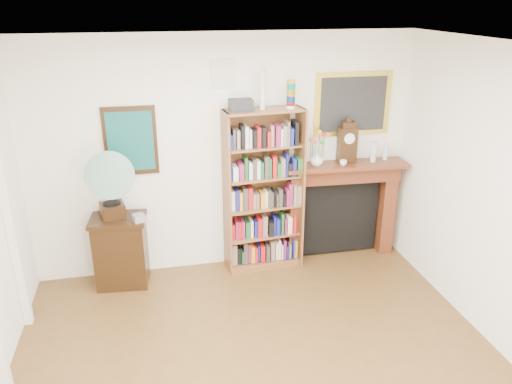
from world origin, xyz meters
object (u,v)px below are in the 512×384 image
Objects in this scene: bookshelf at (264,182)px; flower_vase at (317,159)px; gramophone at (108,182)px; fireplace at (341,201)px; bottle_right at (386,152)px; teacup at (343,163)px; mantel_clock at (347,143)px; side_cabinet at (121,251)px; cd_stack at (139,218)px; bottle_left at (374,152)px.

flower_vase is at bearing -4.69° from bookshelf.
fireplace is at bearing -7.54° from gramophone.
bottle_right is (3.29, 0.22, 0.05)m from gramophone.
bottle_right is at bearing 10.58° from teacup.
side_cabinet is at bearing -176.36° from mantel_clock.
bookshelf is at bearing -179.01° from flower_vase.
cd_stack is at bearing -22.32° from gramophone.
side_cabinet is 3.49× the size of bottle_left.
fireplace is 12.60× the size of cd_stack.
fireplace is at bearing 9.44° from flower_vase.
gramophone is 2.70m from teacup.
bookshelf is at bearing -179.44° from bottle_left.
fireplace is at bearing 178.06° from bottle_right.
cd_stack is 3.06m from bottle_right.
flower_vase is (-0.39, -0.03, -0.17)m from mantel_clock.
mantel_clock is at bearing 175.10° from bottle_left.
cd_stack is 0.60× the size of bottle_right.
mantel_clock is at bearing 7.67° from side_cabinet.
bottle_left is (0.72, 0.00, 0.04)m from flower_vase.
side_cabinet is at bearing -179.88° from teacup.
flower_vase reaches higher than teacup.
side_cabinet is 2.74m from fireplace.
teacup is at bearing -113.48° from fireplace.
flower_vase is (2.34, 0.07, 0.92)m from side_cabinet.
side_cabinet is 9.86× the size of teacup.
fireplace is 1.81× the size of gramophone.
cd_stack is 2.58m from mantel_clock.
flower_vase is at bearing 7.26° from side_cabinet.
side_cabinet is at bearing -174.34° from fireplace.
bottle_right is (0.53, -0.02, 0.61)m from fireplace.
side_cabinet is 1.00× the size of gramophone.
gramophone is (-2.76, -0.23, 0.56)m from fireplace.
fireplace reaches higher than side_cabinet.
fireplace is at bearing -1.56° from bookshelf.
gramophone is 9.83× the size of teacup.
bookshelf is 26.72× the size of teacup.
bookshelf is 0.69m from flower_vase.
cd_stack is (-2.48, -0.28, 0.13)m from fireplace.
gramophone is 0.52m from cd_stack.
flower_vase is at bearing 6.00° from cd_stack.
bottle_left reaches higher than flower_vase.
side_cabinet is 1.66× the size of mantel_clock.
mantel_clock is (2.77, 0.20, 0.20)m from gramophone.
fireplace is at bearing 6.53° from cd_stack.
bookshelf reaches higher than bottle_right.
flower_vase is at bearing 167.99° from teacup.
mantel_clock is at bearing -178.54° from bottle_right.
flower_vase is 0.91m from bottle_right.
fireplace is (2.71, 0.13, 0.33)m from side_cabinet.
bookshelf is at bearing -176.18° from mantel_clock.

